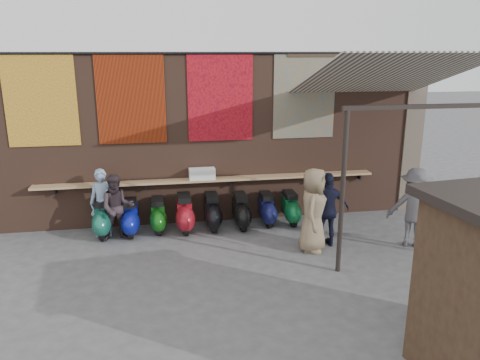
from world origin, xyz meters
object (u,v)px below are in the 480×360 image
Objects in this scene: scooter_stool_4 at (212,212)px; shopper_tan at (313,210)px; scooter_stool_3 at (185,214)px; diner_left at (103,203)px; scooter_stool_6 at (267,209)px; diner_right at (117,208)px; scooter_stool_0 at (103,218)px; scooter_stool_7 at (290,208)px; scooter_stool_2 at (158,216)px; shelf_box at (202,174)px; shopper_grey at (414,208)px; shopper_navy at (328,210)px; scooter_stool_5 at (241,211)px; scooter_stool_1 at (131,218)px.

shopper_tan is at bearing -39.78° from scooter_stool_4.
scooter_stool_3 is 1.84m from diner_left.
diner_right reaches higher than scooter_stool_6.
scooter_stool_0 is 4.36m from scooter_stool_7.
diner_right is (-0.86, -0.38, 0.36)m from scooter_stool_2.
shopper_grey reaches higher than shelf_box.
scooter_stool_4 is at bearing 0.20° from scooter_stool_0.
scooter_stool_7 is 0.53× the size of diner_right.
scooter_stool_7 is (0.58, -0.01, 0.00)m from scooter_stool_6.
shopper_navy is (4.75, -1.41, 0.39)m from scooter_stool_0.
scooter_stool_7 is 1.69m from shopper_tan.
scooter_stool_7 is (1.89, 0.02, -0.03)m from scooter_stool_4.
scooter_stool_0 is 0.54× the size of shopper_navy.
shopper_tan reaches higher than scooter_stool_0.
scooter_stool_5 is 0.52× the size of shopper_navy.
scooter_stool_7 is (2.54, 0.08, -0.04)m from scooter_stool_3.
scooter_stool_5 is at bearing -0.66° from scooter_stool_0.
scooter_stool_5 is at bearing -2.16° from scooter_stool_2.
shopper_grey is (6.53, -1.72, 0.08)m from diner_left.
scooter_stool_5 is at bearing -41.38° from shopper_navy.
scooter_stool_6 is 1.80m from shopper_tan.
scooter_stool_5 reaches higher than scooter_stool_7.
scooter_stool_0 is (-2.28, -0.30, -0.84)m from shelf_box.
scooter_stool_1 is 1.22m from scooter_stool_3.
shopper_tan is (4.35, -1.58, 0.11)m from diner_left.
shopper_tan reaches higher than scooter_stool_3.
scooter_stool_3 is 1.12× the size of scooter_stool_6.
scooter_stool_1 is 0.94× the size of scooter_stool_3.
shelf_box reaches higher than scooter_stool_2.
scooter_stool_3 is 3.01m from shopper_tan.
shopper_grey is (4.08, -1.73, 0.45)m from scooter_stool_4.
shopper_tan is at bearing -27.12° from scooter_stool_2.
shopper_grey reaches higher than shopper_navy.
scooter_stool_7 is at bearing 0.39° from scooter_stool_0.
scooter_stool_7 is at bearing -1.45° from scooter_stool_6.
diner_right is at bearing -161.52° from shelf_box.
scooter_stool_3 is 1.31m from scooter_stool_5.
scooter_stool_2 is 0.96× the size of scooter_stool_5.
scooter_stool_0 is 0.61m from scooter_stool_1.
diner_right reaches higher than scooter_stool_7.
scooter_stool_2 is at bearing 172.08° from scooter_stool_3.
scooter_stool_5 is 0.48× the size of shopper_tan.
diner_right is (-1.92, -0.64, -0.51)m from shelf_box.
scooter_stool_7 is 0.45× the size of shopper_tan.
shopper_grey is (4.72, -1.67, 0.43)m from scooter_stool_3.
scooter_stool_5 is 1.22m from scooter_stool_7.
scooter_stool_7 is 0.47× the size of shopper_grey.
scooter_stool_0 is 1.03× the size of scooter_stool_4.
shelf_box is at bearing 123.13° from scooter_stool_4.
scooter_stool_0 is 1.22m from scooter_stool_2.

